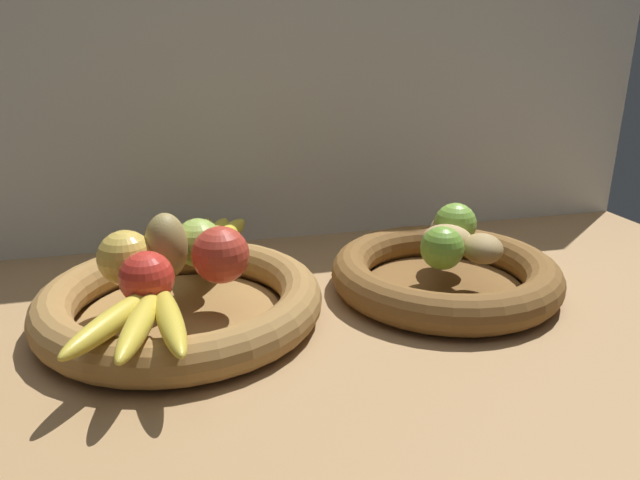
% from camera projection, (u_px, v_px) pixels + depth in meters
% --- Properties ---
extents(ground_plane, '(1.40, 0.90, 0.03)m').
position_uv_depth(ground_plane, '(325.00, 310.00, 0.83)').
color(ground_plane, '#9E774C').
extents(back_wall, '(1.40, 0.03, 0.55)m').
position_uv_depth(back_wall, '(281.00, 84.00, 1.01)').
color(back_wall, silver).
rests_on(back_wall, ground_plane).
extents(fruit_bowl_left, '(0.37, 0.37, 0.05)m').
position_uv_depth(fruit_bowl_left, '(181.00, 302.00, 0.76)').
color(fruit_bowl_left, olive).
rests_on(fruit_bowl_left, ground_plane).
extents(fruit_bowl_right, '(0.33, 0.33, 0.05)m').
position_uv_depth(fruit_bowl_right, '(444.00, 274.00, 0.85)').
color(fruit_bowl_right, brown).
rests_on(fruit_bowl_right, ground_plane).
extents(apple_green_back, '(0.07, 0.07, 0.07)m').
position_uv_depth(apple_green_back, '(198.00, 243.00, 0.79)').
color(apple_green_back, '#99B74C').
rests_on(apple_green_back, fruit_bowl_left).
extents(apple_golden_left, '(0.07, 0.07, 0.07)m').
position_uv_depth(apple_golden_left, '(126.00, 258.00, 0.73)').
color(apple_golden_left, gold).
rests_on(apple_golden_left, fruit_bowl_left).
extents(apple_red_right, '(0.07, 0.07, 0.07)m').
position_uv_depth(apple_red_right, '(221.00, 255.00, 0.74)').
color(apple_red_right, '#B73828').
rests_on(apple_red_right, fruit_bowl_left).
extents(apple_red_front, '(0.06, 0.06, 0.06)m').
position_uv_depth(apple_red_front, '(147.00, 278.00, 0.68)').
color(apple_red_front, red).
rests_on(apple_red_front, fruit_bowl_left).
extents(pear_brown, '(0.07, 0.08, 0.09)m').
position_uv_depth(pear_brown, '(166.00, 246.00, 0.75)').
color(pear_brown, olive).
rests_on(pear_brown, fruit_bowl_left).
extents(banana_bunch_front, '(0.14, 0.19, 0.03)m').
position_uv_depth(banana_bunch_front, '(143.00, 318.00, 0.62)').
color(banana_bunch_front, gold).
rests_on(banana_bunch_front, fruit_bowl_left).
extents(banana_bunch_back, '(0.11, 0.19, 0.03)m').
position_uv_depth(banana_bunch_back, '(209.00, 238.00, 0.87)').
color(banana_bunch_back, yellow).
rests_on(banana_bunch_back, fruit_bowl_left).
extents(potato_large, '(0.09, 0.09, 0.05)m').
position_uv_depth(potato_large, '(447.00, 241.00, 0.83)').
color(potato_large, tan).
rests_on(potato_large, fruit_bowl_right).
extents(potato_small, '(0.07, 0.08, 0.04)m').
position_uv_depth(potato_small, '(482.00, 249.00, 0.81)').
color(potato_small, '#A38451').
rests_on(potato_small, fruit_bowl_right).
extents(potato_back, '(0.07, 0.09, 0.04)m').
position_uv_depth(potato_back, '(446.00, 230.00, 0.88)').
color(potato_back, '#A38451').
rests_on(potato_back, fruit_bowl_right).
extents(lime_near, '(0.06, 0.06, 0.06)m').
position_uv_depth(lime_near, '(442.00, 248.00, 0.78)').
color(lime_near, '#6B9E33').
rests_on(lime_near, fruit_bowl_right).
extents(lime_far, '(0.06, 0.06, 0.06)m').
position_uv_depth(lime_far, '(455.00, 224.00, 0.88)').
color(lime_far, '#7AAD3D').
rests_on(lime_far, fruit_bowl_right).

